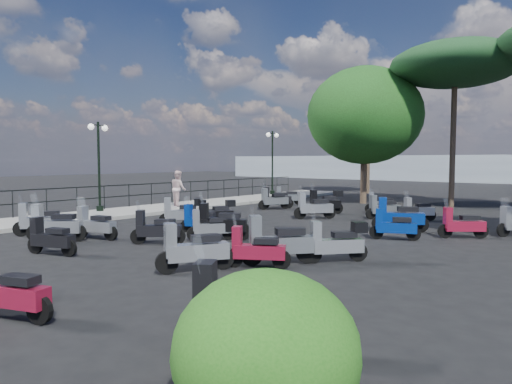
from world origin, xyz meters
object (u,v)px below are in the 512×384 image
Objects in this scene: pedestrian_far at (178,188)px; scooter_7 at (95,225)px; scooter_12 at (50,239)px; pine_0 at (455,65)px; lamp_post_1 at (99,160)px; scooter_13 at (157,229)px; scooter_20 at (336,243)px; scooter_22 at (394,226)px; scooter_8 at (210,227)px; scooter_9 at (216,213)px; scooter_21 at (399,217)px; scooter_2 at (40,221)px; scooter_27 at (462,225)px; scooter_25 at (256,250)px; scooter_16 at (314,207)px; scooter_1 at (55,225)px; scooter_26 at (278,243)px; scooter_24 at (247,315)px; scooter_23 at (381,204)px; scooter_15 at (221,224)px; scooter_29 at (418,211)px; pine_2 at (369,104)px; scooter_19 at (193,250)px; scooter_17 at (383,208)px; scooter_3 at (183,212)px; scooter_14 at (200,221)px; lamp_post_2 at (272,158)px; scooter_4 at (274,200)px; scooter_10 at (325,202)px; scooter_11 at (276,199)px; scooter_18 at (8,292)px.

pedestrian_far is 8.78m from scooter_7.
scooter_12 is 0.18× the size of pine_0.
scooter_13 is at bearing -39.44° from lamp_post_1.
scooter_22 is at bearing -46.36° from scooter_20.
scooter_8 is at bearing -28.79° from lamp_post_1.
scooter_9 is 0.84× the size of scooter_21.
scooter_2 is 1.13× the size of scooter_27.
pine_0 reaches higher than scooter_9.
scooter_25 is (6.25, 0.15, -0.03)m from scooter_7.
scooter_16 is 1.10× the size of scooter_27.
scooter_1 is at bearing 103.43° from scooter_9.
lamp_post_1 is 2.67× the size of scooter_26.
scooter_2 is 11.34m from scooter_24.
scooter_1 is 6.91m from scooter_25.
scooter_21 is 1.14× the size of scooter_23.
scooter_8 is 0.81× the size of scooter_26.
scooter_23 is 6.57m from scooter_27.
scooter_15 reaches higher than scooter_29.
pine_2 is (-8.36, 22.78, 5.97)m from scooter_26.
scooter_7 reaches higher than scooter_13.
scooter_1 is 0.94× the size of scooter_19.
scooter_17 is (2.78, 9.55, 0.00)m from scooter_13.
scooter_19 is 1.21× the size of scooter_27.
lamp_post_1 is at bearing 8.55° from scooter_1.
scooter_3 is 0.86× the size of scooter_19.
scooter_20 is (9.33, 2.54, 0.00)m from scooter_2.
scooter_14 is at bearing 166.01° from pedestrian_far.
scooter_1 is at bearing -75.81° from lamp_post_2.
scooter_4 is 1.01× the size of scooter_23.
scooter_2 is at bearing 104.21° from scooter_16.
scooter_2 is 0.97× the size of scooter_10.
scooter_24 is at bearing -173.49° from scooter_3.
pine_0 is at bearing -61.27° from scooter_8.
scooter_21 is (11.34, -0.23, -0.52)m from pedestrian_far.
scooter_22 is (5.02, -4.55, -0.11)m from scooter_10.
scooter_21 is 1.32× the size of scooter_27.
pedestrian_far is 1.31× the size of scooter_25.
scooter_20 is at bearing 163.38° from scooter_4.
lamp_post_1 is 7.68m from scooter_14.
scooter_22 is 0.95× the size of scooter_26.
scooter_27 is (6.57, -2.95, -0.10)m from scooter_10.
scooter_26 is (7.32, -9.92, 0.03)m from scooter_11.
scooter_9 is 6.54m from scooter_11.
scooter_1 is 1.04× the size of scooter_22.
scooter_20 is (4.28, -0.55, -0.02)m from scooter_15.
scooter_14 is 0.19× the size of pine_2.
scooter_15 reaches higher than scooter_10.
pine_0 is (5.81, 13.26, 6.74)m from scooter_3.
lamp_post_1 is 12.56m from scooter_17.
scooter_18 is 1.00× the size of scooter_23.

